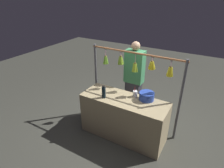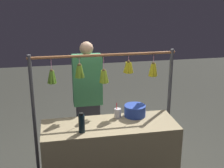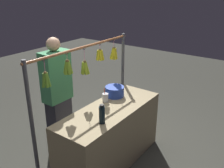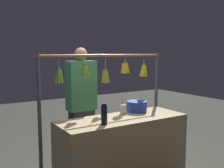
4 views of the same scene
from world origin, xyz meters
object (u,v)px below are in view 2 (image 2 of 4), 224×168
water_bottle (82,123)px  vendor_person (88,101)px  blue_bucket (135,111)px  drink_cup (118,113)px

water_bottle → vendor_person: (-0.17, -0.90, -0.10)m
blue_bucket → vendor_person: 0.78m
blue_bucket → vendor_person: (0.51, -0.59, -0.06)m
vendor_person → drink_cup: bearing=116.3°
water_bottle → drink_cup: water_bottle is taller
vendor_person → water_bottle: bearing=79.3°
drink_cup → vendor_person: bearing=-63.7°
water_bottle → drink_cup: bearing=-146.2°
water_bottle → vendor_person: vendor_person is taller
blue_bucket → vendor_person: bearing=-49.2°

